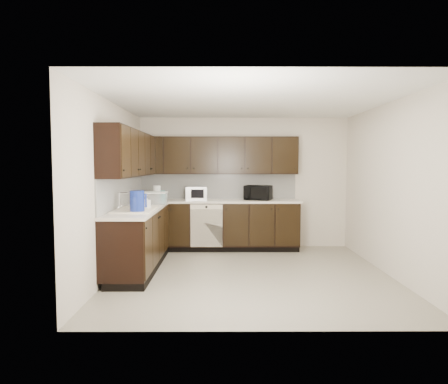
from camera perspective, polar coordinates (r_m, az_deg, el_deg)
The scene contains 20 objects.
floor at distance 5.97m, azimuth 3.82°, elevation -11.64°, with size 4.00×4.00×0.00m, color gray.
ceiling at distance 5.82m, azimuth 3.94°, elevation 12.81°, with size 4.00×4.00×0.00m, color white.
wall_back at distance 7.75m, azimuth 2.82°, elevation 1.35°, with size 4.00×0.02×2.50m, color beige.
wall_left at distance 5.96m, azimuth -15.68°, elevation 0.41°, with size 0.02×4.00×2.50m, color beige.
wall_right at distance 6.23m, azimuth 22.56°, elevation 0.40°, with size 0.02×4.00×2.50m, color beige.
wall_front at distance 3.77m, azimuth 6.05°, elevation -1.47°, with size 4.00×0.02×2.50m, color beige.
lower_cabinets at distance 6.97m, azimuth -5.14°, elevation -5.88°, with size 3.00×2.80×0.90m.
countertop at distance 6.90m, azimuth -5.19°, elevation -1.74°, with size 3.03×2.83×0.04m.
backsplash at distance 7.11m, azimuth -6.74°, elevation 0.52°, with size 3.00×2.80×0.48m.
upper_cabinets at distance 6.97m, azimuth -5.94°, elevation 5.31°, with size 3.00×2.80×0.70m.
dishwasher at distance 7.23m, azimuth -2.51°, elevation -4.45°, with size 0.58×0.04×0.78m.
sink at distance 5.90m, azimuth -12.66°, elevation -3.17°, with size 0.54×0.82×0.42m.
microwave at distance 7.47m, azimuth 4.89°, elevation -0.11°, with size 0.48×0.33×0.27m, color black.
soap_bottle_a at distance 5.98m, azimuth -11.04°, elevation -1.47°, with size 0.09×0.10×0.21m, color gray.
soap_bottle_b at distance 6.28m, azimuth -12.75°, elevation -1.24°, with size 0.08×0.08×0.21m, color gray.
toaster_oven at distance 7.51m, azimuth -4.05°, elevation -0.16°, with size 0.39×0.29×0.25m, color #BAB9BC.
storage_bin at distance 6.83m, azimuth -10.34°, elevation -0.87°, with size 0.49×0.36×0.19m, color silver.
blue_pitcher at distance 5.62m, azimuth -12.30°, elevation -1.35°, with size 0.20×0.20×0.31m, color #102898.
teal_tumbler at distance 7.19m, azimuth -8.77°, elevation -0.60°, with size 0.09×0.09×0.20m, color #0D8F96.
paper_towel_roll at distance 7.20m, azimuth -9.57°, elevation -0.24°, with size 0.13×0.13×0.29m, color silver.
Camera 1 is at (-0.41, -5.73, 1.61)m, focal length 32.00 mm.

